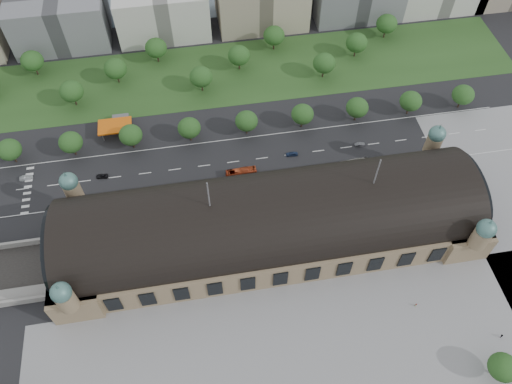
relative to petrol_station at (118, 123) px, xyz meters
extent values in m
plane|color=black|center=(53.91, -65.28, -2.95)|extent=(900.00, 900.00, 0.00)
cube|color=#867253|center=(53.91, -65.28, 3.05)|extent=(150.00, 40.00, 12.00)
cube|color=#867253|center=(-13.09, -65.28, 3.05)|extent=(16.00, 43.00, 12.00)
cube|color=#867253|center=(120.91, -65.28, 3.05)|extent=(16.00, 43.00, 12.00)
cylinder|color=black|center=(53.91, -65.28, 9.05)|extent=(144.00, 37.60, 37.60)
cylinder|color=black|center=(-19.09, -65.28, 11.05)|extent=(1.20, 32.00, 32.00)
cylinder|color=black|center=(126.91, -65.28, 11.05)|extent=(1.20, 32.00, 32.00)
cylinder|color=#867253|center=(-13.09, -44.28, 13.05)|extent=(6.00, 6.00, 8.00)
sphere|color=#48746E|center=(-13.09, -44.28, 18.55)|extent=(6.40, 6.40, 6.40)
cone|color=#48746E|center=(-13.09, -44.28, 22.55)|extent=(1.00, 1.00, 2.50)
cylinder|color=#867253|center=(120.91, -44.28, 13.05)|extent=(6.00, 6.00, 8.00)
sphere|color=#48746E|center=(120.91, -44.28, 18.55)|extent=(6.40, 6.40, 6.40)
cone|color=#48746E|center=(120.91, -44.28, 22.55)|extent=(1.00, 1.00, 2.50)
cylinder|color=#867253|center=(-13.09, -86.28, 13.05)|extent=(6.00, 6.00, 8.00)
sphere|color=#48746E|center=(-13.09, -86.28, 18.55)|extent=(6.40, 6.40, 6.40)
cone|color=#48746E|center=(-13.09, -86.28, 22.55)|extent=(1.00, 1.00, 2.50)
cylinder|color=#867253|center=(120.91, -86.28, 13.05)|extent=(6.00, 6.00, 8.00)
sphere|color=#48746E|center=(120.91, -86.28, 18.55)|extent=(6.40, 6.40, 6.40)
cone|color=#48746E|center=(120.91, -86.28, 22.55)|extent=(1.00, 1.00, 2.50)
cylinder|color=#59595B|center=(33.91, -65.28, 28.55)|extent=(0.50, 0.50, 12.00)
cylinder|color=#59595B|center=(88.91, -65.28, 28.55)|extent=(0.50, 0.50, 12.00)
cube|color=gray|center=(63.91, -109.28, -2.95)|extent=(190.00, 48.00, 0.12)
cube|color=black|center=(33.91, -27.28, -2.95)|extent=(260.00, 26.00, 0.10)
cube|color=#26481D|center=(38.91, 27.72, -2.95)|extent=(300.00, 45.00, 0.10)
cube|color=#D65B0C|center=(-1.09, -3.28, 1.75)|extent=(14.00, 9.00, 0.70)
cube|color=#59595B|center=(0.91, 2.72, -1.35)|extent=(7.00, 5.00, 3.20)
cylinder|color=#59595B|center=(-6.59, -0.08, -0.75)|extent=(0.50, 0.50, 4.40)
cylinder|color=#59595B|center=(4.41, -0.08, -0.75)|extent=(0.50, 0.50, 4.40)
cylinder|color=#59595B|center=(-6.59, -6.48, -0.75)|extent=(0.50, 0.50, 4.40)
cylinder|color=#59595B|center=(4.41, -6.48, -0.75)|extent=(0.50, 0.50, 4.40)
cube|color=slate|center=(-26.09, 67.72, 9.05)|extent=(45.00, 32.00, 24.00)
cube|color=silver|center=(23.91, 67.72, 9.05)|extent=(45.00, 32.00, 24.00)
cylinder|color=#2D2116|center=(-42.09, -12.28, -0.79)|extent=(0.70, 0.70, 4.32)
ellipsoid|color=#214719|center=(-42.09, -12.28, 4.49)|extent=(9.60, 9.60, 8.16)
cylinder|color=#2D2116|center=(-18.09, -12.28, -0.79)|extent=(0.70, 0.70, 4.32)
ellipsoid|color=#214719|center=(-18.09, -12.28, 4.49)|extent=(9.60, 9.60, 8.16)
cylinder|color=#2D2116|center=(5.91, -12.28, -0.79)|extent=(0.70, 0.70, 4.32)
ellipsoid|color=#214719|center=(5.91, -12.28, 4.49)|extent=(9.60, 9.60, 8.16)
cylinder|color=#2D2116|center=(29.91, -12.28, -0.79)|extent=(0.70, 0.70, 4.32)
ellipsoid|color=#214719|center=(29.91, -12.28, 4.49)|extent=(9.60, 9.60, 8.16)
cylinder|color=#2D2116|center=(53.91, -12.28, -0.79)|extent=(0.70, 0.70, 4.32)
ellipsoid|color=#214719|center=(53.91, -12.28, 4.49)|extent=(9.60, 9.60, 8.16)
cylinder|color=#2D2116|center=(77.91, -12.28, -0.79)|extent=(0.70, 0.70, 4.32)
ellipsoid|color=#214719|center=(77.91, -12.28, 4.49)|extent=(9.60, 9.60, 8.16)
cylinder|color=#2D2116|center=(101.91, -12.28, -0.79)|extent=(0.70, 0.70, 4.32)
ellipsoid|color=#214719|center=(101.91, -12.28, 4.49)|extent=(9.60, 9.60, 8.16)
cylinder|color=#2D2116|center=(125.91, -12.28, -0.79)|extent=(0.70, 0.70, 4.32)
ellipsoid|color=#214719|center=(125.91, -12.28, 4.49)|extent=(9.60, 9.60, 8.16)
cylinder|color=#2D2116|center=(149.91, -12.28, -0.79)|extent=(0.70, 0.70, 4.32)
ellipsoid|color=#214719|center=(149.91, -12.28, 4.49)|extent=(9.60, 9.60, 8.16)
cylinder|color=#2D2116|center=(-38.09, 41.72, -0.61)|extent=(0.70, 0.70, 4.68)
ellipsoid|color=#214719|center=(-38.09, 41.72, 5.11)|extent=(10.40, 10.40, 8.84)
cylinder|color=#2D2116|center=(-19.09, 17.72, -0.61)|extent=(0.70, 0.70, 4.68)
ellipsoid|color=#214719|center=(-19.09, 17.72, 5.11)|extent=(10.40, 10.40, 8.84)
cylinder|color=#2D2116|center=(-0.09, 29.72, -0.61)|extent=(0.70, 0.70, 4.68)
ellipsoid|color=#214719|center=(-0.09, 29.72, 5.11)|extent=(10.40, 10.40, 8.84)
cylinder|color=#2D2116|center=(18.91, 41.72, -0.61)|extent=(0.70, 0.70, 4.68)
ellipsoid|color=#214719|center=(18.91, 41.72, 5.11)|extent=(10.40, 10.40, 8.84)
cylinder|color=#2D2116|center=(37.91, 17.72, -0.61)|extent=(0.70, 0.70, 4.68)
ellipsoid|color=#214719|center=(37.91, 17.72, 5.11)|extent=(10.40, 10.40, 8.84)
cylinder|color=#2D2116|center=(56.91, 29.72, -0.61)|extent=(0.70, 0.70, 4.68)
ellipsoid|color=#214719|center=(56.91, 29.72, 5.11)|extent=(10.40, 10.40, 8.84)
cylinder|color=#2D2116|center=(75.91, 41.72, -0.61)|extent=(0.70, 0.70, 4.68)
ellipsoid|color=#214719|center=(75.91, 41.72, 5.11)|extent=(10.40, 10.40, 8.84)
cylinder|color=#2D2116|center=(94.91, 17.72, -0.61)|extent=(0.70, 0.70, 4.68)
ellipsoid|color=#214719|center=(94.91, 17.72, 5.11)|extent=(10.40, 10.40, 8.84)
cylinder|color=#2D2116|center=(113.91, 29.72, -0.61)|extent=(0.70, 0.70, 4.68)
ellipsoid|color=#214719|center=(113.91, 29.72, 5.11)|extent=(10.40, 10.40, 8.84)
cylinder|color=#2D2116|center=(132.91, 41.72, -0.61)|extent=(0.70, 0.70, 4.68)
ellipsoid|color=#214719|center=(132.91, 41.72, 5.11)|extent=(10.40, 10.40, 8.84)
cylinder|color=#2D2116|center=(113.91, -125.28, -0.97)|extent=(0.70, 0.70, 3.96)
ellipsoid|color=#214719|center=(113.91, -125.28, 3.87)|extent=(9.00, 9.00, 7.65)
imported|color=gray|center=(-36.94, -22.35, -2.12)|extent=(5.16, 2.27, 1.65)
imported|color=black|center=(-7.08, -26.38, -2.31)|extent=(4.82, 2.57, 1.29)
imported|color=#1C2B4E|center=(70.42, -27.67, -2.13)|extent=(4.99, 2.38, 1.65)
imported|color=#54565C|center=(99.86, -27.20, -2.23)|extent=(4.39, 1.66, 1.43)
imported|color=silver|center=(112.28, -36.75, -2.28)|extent=(4.96, 2.58, 1.33)
imported|color=black|center=(-26.09, -44.28, -2.27)|extent=(4.15, 3.62, 1.36)
imported|color=maroon|center=(-25.22, -44.28, -2.23)|extent=(5.69, 4.03, 1.44)
imported|color=#1B234D|center=(15.45, -41.05, -2.18)|extent=(5.53, 4.87, 1.53)
imported|color=slate|center=(-11.09, -44.28, -2.17)|extent=(4.81, 4.01, 1.55)
imported|color=silver|center=(16.35, -44.28, -2.19)|extent=(4.71, 3.98, 1.52)
imported|color=#95989D|center=(1.62, -44.28, -2.24)|extent=(5.53, 4.68, 1.41)
imported|color=black|center=(34.33, -40.69, -2.31)|extent=(4.76, 3.22, 1.28)
imported|color=#B03D1C|center=(48.24, -34.68, -1.20)|extent=(12.63, 3.33, 3.49)
imported|color=beige|center=(67.94, -38.27, -1.36)|extent=(11.58, 3.69, 3.17)
imported|color=beige|center=(93.91, -37.90, -1.19)|extent=(12.75, 3.40, 3.52)
imported|color=gray|center=(97.59, -99.80, -2.15)|extent=(0.88, 0.66, 1.60)
imported|color=gray|center=(120.94, -114.61, -2.03)|extent=(1.23, 1.18, 1.85)
camera|label=1|loc=(33.40, -158.25, 154.93)|focal=35.00mm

